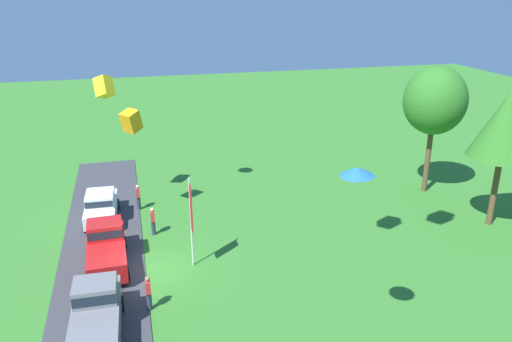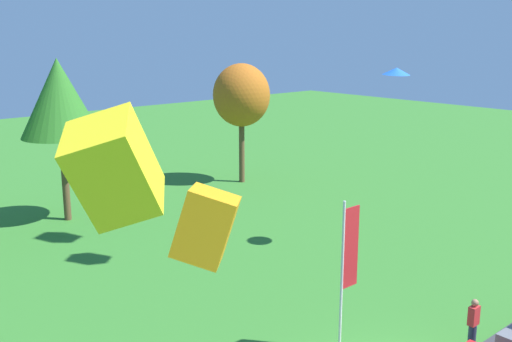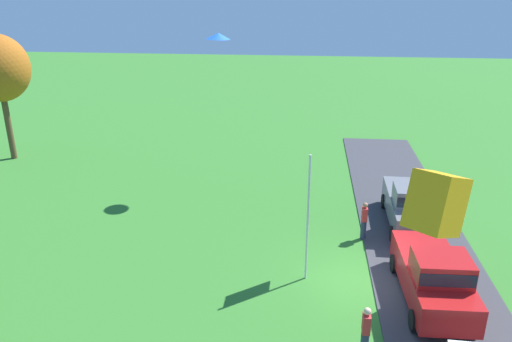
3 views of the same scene
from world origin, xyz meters
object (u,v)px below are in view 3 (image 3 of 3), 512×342
(car_pickup_far_end, at_px, (434,276))
(kite_box_low_drifter, at_px, (436,203))
(car_pickup_by_flagpole, at_px, (411,205))
(person_watching_sky, at_px, (364,221))
(flag_banner, at_px, (308,200))
(kite_delta_mid_center, at_px, (218,36))
(person_beside_suv, at_px, (366,332))

(car_pickup_far_end, distance_m, kite_box_low_drifter, 7.78)
(car_pickup_by_flagpole, relative_size, person_watching_sky, 2.95)
(person_watching_sky, relative_size, kite_box_low_drifter, 1.42)
(person_watching_sky, distance_m, flag_banner, 4.51)
(person_watching_sky, relative_size, flag_banner, 0.35)
(person_watching_sky, height_order, kite_box_low_drifter, kite_box_low_drifter)
(car_pickup_far_end, height_order, kite_box_low_drifter, kite_box_low_drifter)
(car_pickup_by_flagpole, bearing_deg, person_watching_sky, 120.94)
(car_pickup_by_flagpole, relative_size, kite_box_low_drifter, 4.19)
(car_pickup_by_flagpole, distance_m, kite_delta_mid_center, 12.15)
(person_watching_sky, distance_m, kite_delta_mid_center, 11.30)
(person_beside_suv, bearing_deg, kite_delta_mid_center, 26.77)
(person_watching_sky, height_order, flag_banner, flag_banner)
(person_beside_suv, relative_size, person_watching_sky, 1.00)
(person_beside_suv, xyz_separation_m, person_watching_sky, (7.33, -0.66, 0.00))
(car_pickup_far_end, distance_m, person_watching_sky, 4.84)
(person_watching_sky, distance_m, kite_box_low_drifter, 11.36)
(car_pickup_by_flagpole, distance_m, person_beside_suv, 9.09)
(car_pickup_by_flagpole, xyz_separation_m, person_beside_suv, (-8.63, 2.84, -0.23))
(kite_box_low_drifter, bearing_deg, person_watching_sky, 0.31)
(car_pickup_by_flagpole, relative_size, person_beside_suv, 2.95)
(person_watching_sky, bearing_deg, kite_box_low_drifter, -179.69)
(person_watching_sky, bearing_deg, person_beside_suv, 174.82)
(car_pickup_far_end, xyz_separation_m, person_watching_sky, (4.46, 1.88, -0.23))
(kite_delta_mid_center, height_order, kite_box_low_drifter, kite_delta_mid_center)
(person_beside_suv, distance_m, kite_delta_mid_center, 15.84)
(person_beside_suv, bearing_deg, flag_banner, 22.50)
(person_beside_suv, relative_size, flag_banner, 0.35)
(person_watching_sky, bearing_deg, kite_delta_mid_center, 52.90)
(car_pickup_far_end, xyz_separation_m, flag_banner, (1.38, 4.30, 1.99))
(car_pickup_far_end, relative_size, kite_box_low_drifter, 4.20)
(car_pickup_by_flagpole, height_order, kite_delta_mid_center, kite_delta_mid_center)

